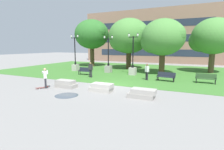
# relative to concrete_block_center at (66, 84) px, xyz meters

# --- Properties ---
(ground_plane) EXTENTS (140.00, 140.00, 0.00)m
(ground_plane) POSITION_rel_concrete_block_center_xyz_m (3.34, 2.39, -0.31)
(ground_plane) COLOR gray
(grass_lawn) EXTENTS (40.00, 20.00, 0.02)m
(grass_lawn) POSITION_rel_concrete_block_center_xyz_m (3.34, 12.39, -0.30)
(grass_lawn) COLOR #3D752D
(grass_lawn) RESTS_ON ground
(concrete_block_center) EXTENTS (1.82, 0.90, 0.64)m
(concrete_block_center) POSITION_rel_concrete_block_center_xyz_m (0.00, 0.00, 0.00)
(concrete_block_center) COLOR #9E9991
(concrete_block_center) RESTS_ON ground
(concrete_block_left) EXTENTS (1.85, 0.90, 0.64)m
(concrete_block_left) POSITION_rel_concrete_block_center_xyz_m (3.44, 0.08, 0.00)
(concrete_block_left) COLOR #B2ADA3
(concrete_block_left) RESTS_ON ground
(concrete_block_right) EXTENTS (1.90, 0.90, 0.64)m
(concrete_block_right) POSITION_rel_concrete_block_center_xyz_m (6.81, -0.35, 0.00)
(concrete_block_right) COLOR #9E9991
(concrete_block_right) RESTS_ON ground
(person_skateboarder) EXTENTS (0.83, 0.61, 1.71)m
(person_skateboarder) POSITION_rel_concrete_block_center_xyz_m (-1.35, -0.96, 0.67)
(person_skateboarder) COLOR #28282D
(person_skateboarder) RESTS_ON ground
(skateboard) EXTENTS (0.70, 0.98, 0.14)m
(skateboard) POSITION_rel_concrete_block_center_xyz_m (-1.55, -1.20, -0.22)
(skateboard) COLOR maroon
(skateboard) RESTS_ON ground
(puddle) EXTENTS (1.67, 1.67, 0.01)m
(puddle) POSITION_rel_concrete_block_center_xyz_m (1.71, -2.03, -0.30)
(puddle) COLOR #47515B
(puddle) RESTS_ON ground
(park_bench_near_left) EXTENTS (1.82, 0.59, 0.90)m
(park_bench_near_left) POSITION_rel_concrete_block_center_xyz_m (11.07, 6.89, 0.23)
(park_bench_near_left) COLOR #284723
(park_bench_near_left) RESTS_ON grass_lawn
(park_bench_near_right) EXTENTS (1.86, 0.78, 0.90)m
(park_bench_near_right) POSITION_rel_concrete_block_center_xyz_m (7.47, 6.35, 0.23)
(park_bench_near_right) COLOR #1E232D
(park_bench_near_right) RESTS_ON grass_lawn
(park_bench_far_left) EXTENTS (1.83, 0.62, 0.90)m
(park_bench_far_left) POSITION_rel_concrete_block_center_xyz_m (-2.22, 6.43, 0.23)
(park_bench_far_left) COLOR #1E232D
(park_bench_far_left) RESTS_ON grass_lawn
(lamp_post_left) EXTENTS (1.32, 0.80, 5.09)m
(lamp_post_left) POSITION_rel_concrete_block_center_xyz_m (3.17, 8.77, 0.74)
(lamp_post_left) COLOR #ADA89E
(lamp_post_left) RESTS_ON grass_lawn
(lamp_post_right) EXTENTS (1.32, 0.80, 4.94)m
(lamp_post_right) POSITION_rel_concrete_block_center_xyz_m (-0.46, 9.39, 0.72)
(lamp_post_right) COLOR gray
(lamp_post_right) RESTS_ON grass_lawn
(lamp_post_center) EXTENTS (1.32, 0.80, 5.17)m
(lamp_post_center) POSITION_rel_concrete_block_center_xyz_m (-5.55, 8.94, 0.76)
(lamp_post_center) COLOR #ADA89E
(lamp_post_center) RESTS_ON grass_lawn
(tree_far_right) EXTENTS (5.77, 5.49, 7.14)m
(tree_far_right) POSITION_rel_concrete_block_center_xyz_m (12.06, 14.86, 4.44)
(tree_far_right) COLOR brown
(tree_far_right) RESTS_ON grass_lawn
(tree_far_left) EXTENTS (6.19, 5.89, 8.08)m
(tree_far_left) POSITION_rel_concrete_block_center_xyz_m (-6.40, 14.98, 5.20)
(tree_far_left) COLOR #4C3823
(tree_far_left) RESTS_ON grass_lawn
(tree_near_right) EXTENTS (5.59, 5.32, 6.88)m
(tree_near_right) POSITION_rel_concrete_block_center_xyz_m (6.23, 11.05, 4.25)
(tree_near_right) COLOR #4C3823
(tree_near_right) RESTS_ON grass_lawn
(tree_near_left) EXTENTS (6.53, 6.22, 7.71)m
(tree_near_left) POSITION_rel_concrete_block_center_xyz_m (0.70, 14.08, 4.70)
(tree_near_left) COLOR #42301E
(tree_near_left) RESTS_ON grass_lawn
(person_bystander_near_lawn) EXTENTS (0.58, 0.44, 1.71)m
(person_bystander_near_lawn) POSITION_rel_concrete_block_center_xyz_m (5.57, 6.14, 0.68)
(person_bystander_near_lawn) COLOR #28282D
(person_bystander_near_lawn) RESTS_ON grass_lawn
(person_bystander_far_lawn) EXTENTS (0.67, 0.27, 1.71)m
(person_bystander_far_lawn) POSITION_rel_concrete_block_center_xyz_m (-0.62, 5.07, 0.68)
(person_bystander_far_lawn) COLOR #28282D
(person_bystander_far_lawn) RESTS_ON grass_lawn
(building_facade_distant) EXTENTS (31.57, 1.03, 11.46)m
(building_facade_distant) POSITION_rel_concrete_block_center_xyz_m (1.38, 26.88, 5.42)
(building_facade_distant) COLOR #8E6B56
(building_facade_distant) RESTS_ON ground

